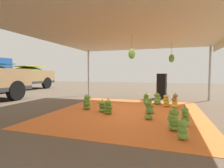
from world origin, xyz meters
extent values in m
plane|color=brown|center=(0.00, 3.00, 0.00)|extent=(40.00, 40.00, 0.00)
cube|color=orange|center=(0.00, 0.00, 0.01)|extent=(5.57, 5.04, 0.01)
cylinder|color=#9EA0A5|center=(3.80, -3.30, 1.36)|extent=(0.10, 0.10, 2.71)
cylinder|color=#9EA0A5|center=(3.80, 3.30, 1.36)|extent=(0.10, 0.10, 2.71)
cube|color=beige|center=(0.00, 0.00, 2.74)|extent=(8.00, 7.00, 0.06)
cylinder|color=#4C422D|center=(2.38, -1.47, 2.47)|extent=(0.01, 0.01, 0.47)
ellipsoid|color=#60932D|center=(2.38, -1.47, 2.04)|extent=(0.24, 0.24, 0.36)
cylinder|color=#4C422D|center=(0.18, -0.11, 2.48)|extent=(0.01, 0.01, 0.45)
ellipsoid|color=#6B9E38|center=(0.18, -0.11, 2.06)|extent=(0.24, 0.24, 0.36)
ellipsoid|color=#60932D|center=(-0.04, 1.54, 0.10)|extent=(0.38, 0.38, 0.18)
ellipsoid|color=#477523|center=(-0.06, 1.54, 0.22)|extent=(0.33, 0.33, 0.18)
ellipsoid|color=#60932D|center=(-0.01, 1.58, 0.34)|extent=(0.35, 0.35, 0.18)
ellipsoid|color=#60932D|center=(-0.01, 1.54, 0.47)|extent=(0.33, 0.33, 0.18)
cylinder|color=olive|center=(-0.04, 1.56, 0.53)|extent=(0.04, 0.04, 0.12)
ellipsoid|color=gold|center=(1.44, -1.30, 0.08)|extent=(0.33, 0.33, 0.13)
ellipsoid|color=gold|center=(1.44, -1.29, 0.19)|extent=(0.31, 0.31, 0.13)
ellipsoid|color=gold|center=(1.44, -1.27, 0.31)|extent=(0.24, 0.24, 0.13)
ellipsoid|color=gold|center=(1.46, -1.28, 0.43)|extent=(0.27, 0.27, 0.13)
cylinder|color=olive|center=(1.45, -1.29, 0.49)|extent=(0.04, 0.04, 0.12)
ellipsoid|color=#75A83D|center=(0.00, -0.77, 0.09)|extent=(0.41, 0.41, 0.16)
ellipsoid|color=#477523|center=(-0.01, -0.77, 0.25)|extent=(0.28, 0.28, 0.16)
ellipsoid|color=#518428|center=(0.03, -0.72, 0.41)|extent=(0.33, 0.33, 0.16)
cylinder|color=olive|center=(0.02, -0.75, 0.47)|extent=(0.04, 0.04, 0.12)
ellipsoid|color=#60932D|center=(2.47, -0.37, 0.07)|extent=(0.41, 0.41, 0.12)
ellipsoid|color=#518428|center=(2.52, -0.37, 0.16)|extent=(0.41, 0.41, 0.12)
ellipsoid|color=#518428|center=(2.53, -0.36, 0.25)|extent=(0.39, 0.39, 0.12)
ellipsoid|color=#6B9E38|center=(2.48, -0.38, 0.34)|extent=(0.32, 0.32, 0.12)
cylinder|color=olive|center=(2.50, -0.38, 0.40)|extent=(0.04, 0.04, 0.12)
ellipsoid|color=#6B9E38|center=(-1.58, -1.51, 0.09)|extent=(0.34, 0.34, 0.17)
ellipsoid|color=#518428|center=(-1.60, -1.52, 0.18)|extent=(0.38, 0.38, 0.17)
ellipsoid|color=#6B9E38|center=(-1.55, -1.47, 0.27)|extent=(0.33, 0.33, 0.17)
ellipsoid|color=#75A83D|center=(-1.58, -1.48, 0.36)|extent=(0.36, 0.36, 0.17)
ellipsoid|color=#60932D|center=(-1.60, -1.49, 0.45)|extent=(0.31, 0.31, 0.17)
cylinder|color=olive|center=(-1.58, -1.49, 0.51)|extent=(0.04, 0.04, 0.12)
ellipsoid|color=gold|center=(1.29, -1.62, 0.09)|extent=(0.33, 0.33, 0.15)
ellipsoid|color=gold|center=(1.34, -1.61, 0.22)|extent=(0.30, 0.30, 0.15)
ellipsoid|color=#996628|center=(1.29, -1.59, 0.35)|extent=(0.29, 0.29, 0.15)
ellipsoid|color=#996628|center=(1.31, -1.63, 0.48)|extent=(0.20, 0.20, 0.15)
cylinder|color=olive|center=(1.31, -1.62, 0.54)|extent=(0.04, 0.04, 0.12)
ellipsoid|color=#6B9E38|center=(1.88, -0.91, 0.09)|extent=(0.34, 0.34, 0.15)
ellipsoid|color=#75A83D|center=(1.88, -0.92, 0.20)|extent=(0.41, 0.41, 0.15)
ellipsoid|color=#75A83D|center=(1.92, -0.92, 0.31)|extent=(0.39, 0.39, 0.15)
ellipsoid|color=#6B9E38|center=(1.90, -0.89, 0.42)|extent=(0.37, 0.37, 0.15)
cylinder|color=olive|center=(1.90, -0.91, 0.48)|extent=(0.04, 0.04, 0.12)
ellipsoid|color=#6B9E38|center=(-2.15, -1.65, 0.10)|extent=(0.25, 0.25, 0.18)
ellipsoid|color=#60932D|center=(-2.15, -1.64, 0.22)|extent=(0.21, 0.21, 0.18)
ellipsoid|color=#6B9E38|center=(-2.14, -1.64, 0.35)|extent=(0.22, 0.22, 0.18)
cylinder|color=olive|center=(-2.16, -1.66, 0.41)|extent=(0.04, 0.04, 0.12)
ellipsoid|color=#6B9E38|center=(-0.74, -0.81, 0.08)|extent=(0.35, 0.35, 0.15)
ellipsoid|color=#6B9E38|center=(-0.70, -0.82, 0.28)|extent=(0.30, 0.30, 0.15)
ellipsoid|color=#518428|center=(-0.76, -0.78, 0.48)|extent=(0.28, 0.28, 0.15)
cylinder|color=olive|center=(-0.73, -0.80, 0.54)|extent=(0.04, 0.04, 0.12)
ellipsoid|color=#60932D|center=(-0.47, 0.55, 0.07)|extent=(0.38, 0.38, 0.13)
ellipsoid|color=#477523|center=(-0.48, 0.55, 0.16)|extent=(0.36, 0.36, 0.13)
ellipsoid|color=#6B9E38|center=(-0.47, 0.51, 0.25)|extent=(0.34, 0.34, 0.13)
ellipsoid|color=#518428|center=(-0.48, 0.56, 0.34)|extent=(0.33, 0.33, 0.13)
ellipsoid|color=#75A83D|center=(-0.50, 0.53, 0.42)|extent=(0.27, 0.27, 0.13)
cylinder|color=olive|center=(-0.48, 0.54, 0.48)|extent=(0.04, 0.04, 0.12)
ellipsoid|color=#75A83D|center=(-1.13, -1.78, 0.08)|extent=(0.26, 0.26, 0.14)
ellipsoid|color=#518428|center=(-1.10, -1.79, 0.19)|extent=(0.24, 0.24, 0.14)
ellipsoid|color=#60932D|center=(-1.11, -1.78, 0.31)|extent=(0.22, 0.22, 0.14)
ellipsoid|color=#6B9E38|center=(-1.14, -1.77, 0.43)|extent=(0.23, 0.23, 0.14)
cylinder|color=olive|center=(-1.11, -1.76, 0.49)|extent=(0.04, 0.04, 0.12)
ellipsoid|color=#6B9E38|center=(-0.23, 0.83, 0.08)|extent=(0.33, 0.33, 0.14)
ellipsoid|color=#518428|center=(-0.21, 0.86, 0.21)|extent=(0.34, 0.34, 0.14)
ellipsoid|color=#6B9E38|center=(-0.26, 0.87, 0.33)|extent=(0.24, 0.24, 0.14)
cylinder|color=olive|center=(-0.24, 0.85, 0.39)|extent=(0.04, 0.04, 0.12)
cube|color=#99754C|center=(1.85, 7.07, 1.15)|extent=(0.18, 2.36, 0.90)
cylinder|color=black|center=(0.91, 5.95, 0.50)|extent=(1.01, 0.32, 1.00)
cube|color=#2D2D2D|center=(5.07, 10.22, 0.60)|extent=(6.26, 2.61, 0.20)
cube|color=#99754C|center=(6.22, 9.01, 1.15)|extent=(3.84, 0.18, 0.90)
cube|color=#99754C|center=(6.28, 11.37, 1.15)|extent=(3.84, 0.18, 0.90)
cube|color=#99754C|center=(8.13, 10.14, 1.15)|extent=(0.14, 2.45, 0.90)
ellipsoid|color=#477523|center=(6.25, 10.19, 1.31)|extent=(3.43, 2.14, 1.22)
cube|color=yellow|center=(6.25, 10.19, 1.94)|extent=(2.35, 1.92, 0.04)
cylinder|color=black|center=(2.94, 9.15, 0.50)|extent=(1.01, 0.31, 1.00)
cylinder|color=black|center=(7.15, 9.04, 0.50)|extent=(1.01, 0.31, 1.00)
cylinder|color=black|center=(7.21, 11.29, 0.50)|extent=(1.01, 0.31, 1.00)
cube|color=black|center=(3.86, -1.02, 0.39)|extent=(0.56, 0.53, 0.79)
cylinder|color=#383838|center=(3.86, -1.26, 0.39)|extent=(0.31, 0.07, 0.32)
cube|color=black|center=(3.86, -1.02, 1.07)|extent=(0.56, 0.53, 0.57)
cylinder|color=#383838|center=(3.86, -1.26, 1.07)|extent=(0.31, 0.07, 0.32)
camera|label=1|loc=(-5.92, -1.34, 1.37)|focal=27.98mm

